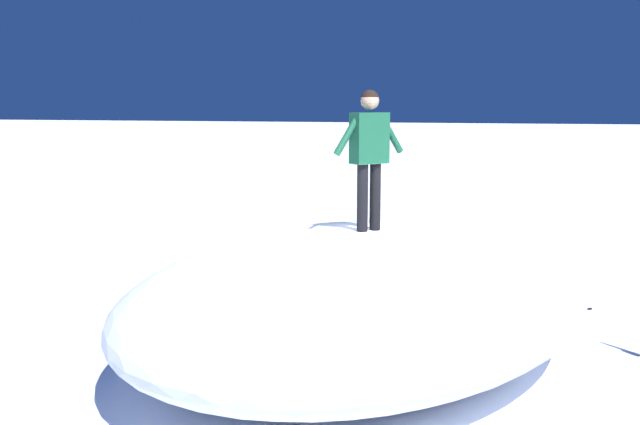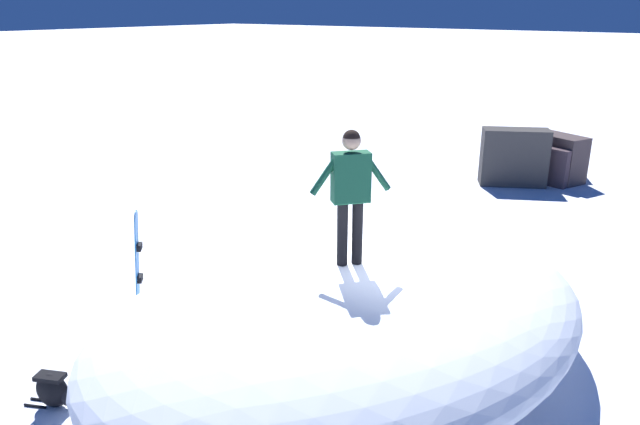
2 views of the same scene
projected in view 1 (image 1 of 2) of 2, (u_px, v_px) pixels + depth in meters
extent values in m
plane|color=white|center=(345.00, 363.00, 8.99)|extent=(240.00, 240.00, 0.00)
ellipsoid|color=white|center=(366.00, 293.00, 9.21)|extent=(7.13, 8.53, 1.63)
cylinder|color=black|center=(375.00, 197.00, 9.10)|extent=(0.14, 0.14, 0.86)
cylinder|color=black|center=(362.00, 198.00, 9.00)|extent=(0.14, 0.14, 0.86)
cube|color=#195638|center=(369.00, 138.00, 8.94)|extent=(0.47, 0.50, 0.64)
sphere|color=tan|center=(370.00, 101.00, 8.87)|extent=(0.23, 0.23, 0.23)
cylinder|color=#195638|center=(390.00, 133.00, 9.10)|extent=(0.33, 0.36, 0.53)
cylinder|color=#195638|center=(348.00, 134.00, 8.76)|extent=(0.33, 0.36, 0.53)
sphere|color=black|center=(370.00, 99.00, 8.86)|extent=(0.22, 0.22, 0.22)
ellipsoid|color=black|center=(567.00, 295.00, 11.30)|extent=(0.49, 0.39, 0.48)
ellipsoid|color=black|center=(555.00, 300.00, 11.28)|extent=(0.18, 0.21, 0.23)
cube|color=black|center=(568.00, 283.00, 11.27)|extent=(0.41, 0.33, 0.06)
cylinder|color=black|center=(582.00, 309.00, 11.30)|extent=(0.29, 0.16, 0.04)
cylinder|color=black|center=(578.00, 307.00, 11.43)|extent=(0.29, 0.16, 0.04)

